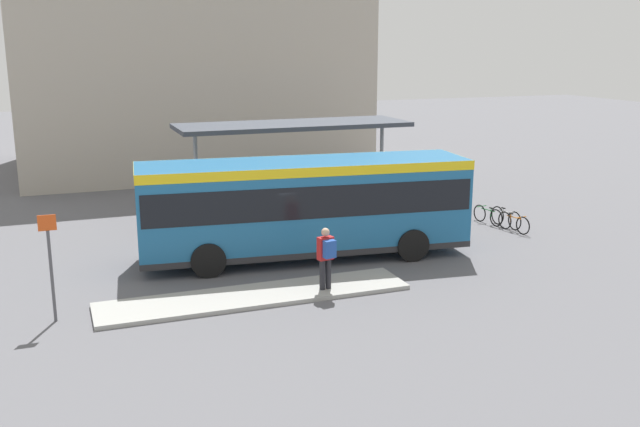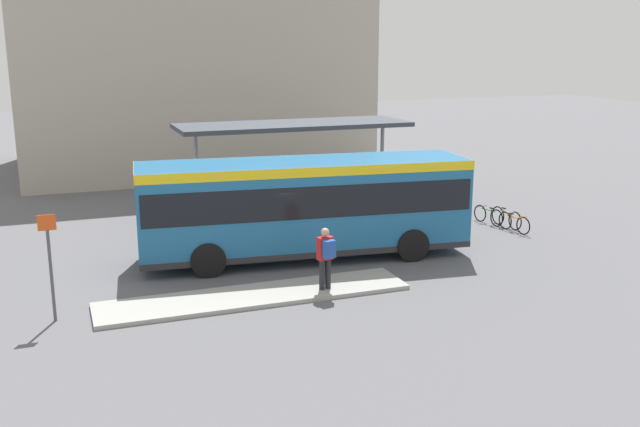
{
  "view_description": "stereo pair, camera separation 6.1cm",
  "coord_description": "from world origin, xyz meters",
  "px_view_note": "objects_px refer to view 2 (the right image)",
  "views": [
    {
      "loc": [
        -7.58,
        -21.37,
        6.93
      ],
      "look_at": [
        0.53,
        0.0,
        1.46
      ],
      "focal_mm": 40.0,
      "sensor_mm": 36.0,
      "label": 1
    },
    {
      "loc": [
        -7.52,
        -21.39,
        6.93
      ],
      "look_at": [
        0.53,
        0.0,
        1.46
      ],
      "focal_mm": 40.0,
      "sensor_mm": 36.0,
      "label": 2
    }
  ],
  "objects_px": {
    "pedestrian_waiting": "(326,255)",
    "platform_sign": "(50,263)",
    "city_bus": "(305,202)",
    "potted_planter_near_shelter": "(282,212)",
    "bicycle_white": "(506,218)",
    "bicycle_orange": "(514,223)",
    "bicycle_green": "(488,215)"
  },
  "relations": [
    {
      "from": "bicycle_green",
      "to": "bicycle_orange",
      "type": "bearing_deg",
      "value": 179.74
    },
    {
      "from": "platform_sign",
      "to": "potted_planter_near_shelter",
      "type": "bearing_deg",
      "value": 39.87
    },
    {
      "from": "city_bus",
      "to": "bicycle_white",
      "type": "distance_m",
      "value": 8.81
    },
    {
      "from": "potted_planter_near_shelter",
      "to": "platform_sign",
      "type": "relative_size",
      "value": 0.44
    },
    {
      "from": "city_bus",
      "to": "bicycle_white",
      "type": "xyz_separation_m",
      "value": [
        8.62,
        1.05,
        -1.52
      ]
    },
    {
      "from": "bicycle_orange",
      "to": "platform_sign",
      "type": "xyz_separation_m",
      "value": [
        -16.33,
        -3.34,
        1.21
      ]
    },
    {
      "from": "pedestrian_waiting",
      "to": "platform_sign",
      "type": "xyz_separation_m",
      "value": [
        -7.24,
        0.51,
        0.41
      ]
    },
    {
      "from": "city_bus",
      "to": "platform_sign",
      "type": "relative_size",
      "value": 3.9
    },
    {
      "from": "city_bus",
      "to": "potted_planter_near_shelter",
      "type": "xyz_separation_m",
      "value": [
        0.46,
        3.97,
        -1.23
      ]
    },
    {
      "from": "platform_sign",
      "to": "pedestrian_waiting",
      "type": "bearing_deg",
      "value": -4.06
    },
    {
      "from": "pedestrian_waiting",
      "to": "potted_planter_near_shelter",
      "type": "bearing_deg",
      "value": -18.09
    },
    {
      "from": "bicycle_green",
      "to": "city_bus",
      "type": "bearing_deg",
      "value": 92.27
    },
    {
      "from": "city_bus",
      "to": "platform_sign",
      "type": "distance_m",
      "value": 8.4
    },
    {
      "from": "bicycle_green",
      "to": "platform_sign",
      "type": "bearing_deg",
      "value": 96.67
    },
    {
      "from": "city_bus",
      "to": "bicycle_green",
      "type": "bearing_deg",
      "value": 18.1
    },
    {
      "from": "bicycle_orange",
      "to": "potted_planter_near_shelter",
      "type": "height_order",
      "value": "potted_planter_near_shelter"
    },
    {
      "from": "bicycle_orange",
      "to": "bicycle_white",
      "type": "xyz_separation_m",
      "value": [
        0.13,
        0.69,
        0.02
      ]
    },
    {
      "from": "bicycle_orange",
      "to": "city_bus",
      "type": "bearing_deg",
      "value": -97.11
    },
    {
      "from": "pedestrian_waiting",
      "to": "platform_sign",
      "type": "distance_m",
      "value": 7.27
    },
    {
      "from": "bicycle_white",
      "to": "bicycle_green",
      "type": "xyz_separation_m",
      "value": [
        -0.36,
        0.69,
        -0.02
      ]
    },
    {
      "from": "bicycle_white",
      "to": "potted_planter_near_shelter",
      "type": "bearing_deg",
      "value": -115.02
    },
    {
      "from": "bicycle_green",
      "to": "potted_planter_near_shelter",
      "type": "relative_size",
      "value": 1.28
    },
    {
      "from": "city_bus",
      "to": "bicycle_green",
      "type": "xyz_separation_m",
      "value": [
        8.26,
        1.74,
        -1.54
      ]
    },
    {
      "from": "pedestrian_waiting",
      "to": "platform_sign",
      "type": "bearing_deg",
      "value": 76.02
    },
    {
      "from": "platform_sign",
      "to": "city_bus",
      "type": "bearing_deg",
      "value": 20.74
    },
    {
      "from": "bicycle_green",
      "to": "platform_sign",
      "type": "distance_m",
      "value": 16.83
    },
    {
      "from": "bicycle_orange",
      "to": "bicycle_green",
      "type": "distance_m",
      "value": 1.4
    },
    {
      "from": "bicycle_orange",
      "to": "platform_sign",
      "type": "distance_m",
      "value": 16.71
    },
    {
      "from": "pedestrian_waiting",
      "to": "bicycle_green",
      "type": "height_order",
      "value": "pedestrian_waiting"
    },
    {
      "from": "city_bus",
      "to": "platform_sign",
      "type": "xyz_separation_m",
      "value": [
        -7.85,
        -2.97,
        -0.33
      ]
    },
    {
      "from": "bicycle_orange",
      "to": "platform_sign",
      "type": "height_order",
      "value": "platform_sign"
    },
    {
      "from": "platform_sign",
      "to": "bicycle_green",
      "type": "bearing_deg",
      "value": 16.31
    }
  ]
}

